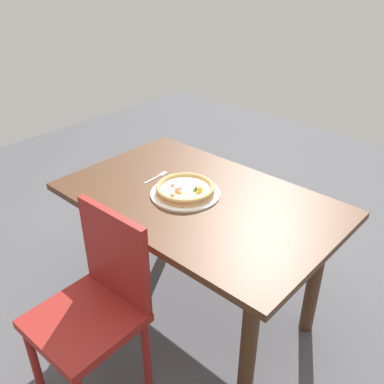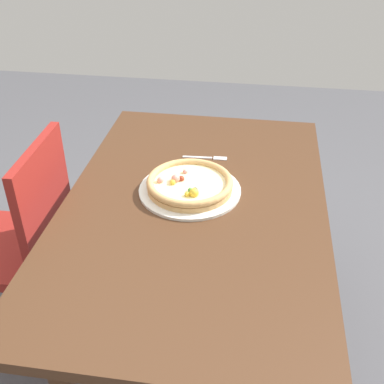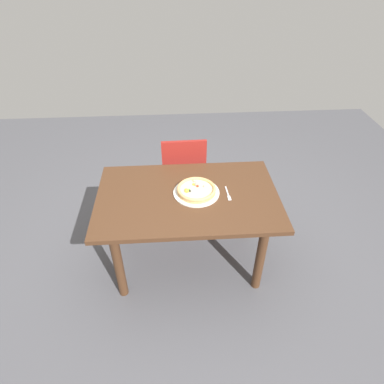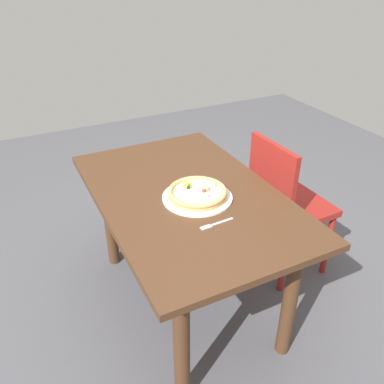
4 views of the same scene
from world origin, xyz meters
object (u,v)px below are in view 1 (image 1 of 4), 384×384
Objects in this scene: plate at (185,193)px; pizza at (185,189)px; chair_near at (96,304)px; dining_table at (199,217)px; fork at (158,177)px.

pizza reaches higher than plate.
chair_near is 0.66m from plate.
pizza is at bearing -159.09° from dining_table.
pizza is at bearing -85.33° from chair_near.
plate is 0.03m from pizza.
chair_near is 5.38× the size of fork.
plate is at bearing -159.70° from dining_table.
chair_near is 0.75m from fork.
chair_near is at bearing -158.62° from fork.
dining_table is at bearing 20.91° from pizza.
dining_table is 0.65m from chair_near.
dining_table is 0.14m from plate.
dining_table is 8.02× the size of fork.
fork reaches higher than dining_table.
plate reaches higher than fork.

